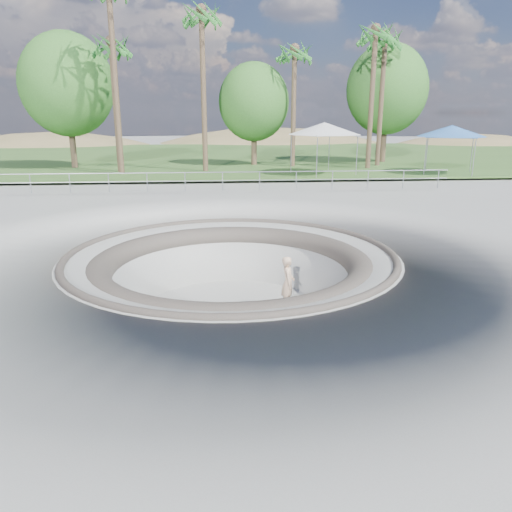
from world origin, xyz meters
The scene contains 17 objects.
ground centered at (0.00, 0.00, 0.00)m, with size 180.00×180.00×0.00m, color #9A9A95.
skate_bowl centered at (0.00, 0.00, -1.83)m, with size 14.00×14.00×4.10m.
grass_strip centered at (0.00, 34.00, 0.22)m, with size 180.00×36.00×0.12m.
distant_hills centered at (3.78, 57.17, -7.02)m, with size 103.20×45.00×28.60m.
safety_railing centered at (0.00, 12.00, 0.69)m, with size 25.00×0.06×1.03m.
skateboard centered at (1.79, -0.08, -1.84)m, with size 0.75×0.24×0.08m.
skater centered at (1.79, -0.08, -0.97)m, with size 0.62×0.41×1.71m, color #DAB08D.
canopy_white centered at (6.85, 18.37, 3.22)m, with size 6.13×6.13×3.35m.
canopy_blue centered at (15.38, 18.00, 3.05)m, with size 5.68×5.68×3.16m.
palm_b centered at (-6.96, 20.95, 8.24)m, with size 2.60×2.60×9.38m.
palm_c centered at (-1.02, 20.78, 10.03)m, with size 2.60×2.60×11.32m.
palm_d centered at (5.60, 23.53, 8.21)m, with size 2.60×2.60×9.35m.
palm_e centered at (10.95, 21.68, 9.24)m, with size 2.60×2.60×10.46m.
palm_f centered at (12.30, 23.58, 9.13)m, with size 2.60×2.60×10.35m.
bushy_tree_left centered at (-10.82, 23.91, 6.16)m, with size 6.69×6.08×9.65m.
bushy_tree_mid centered at (2.76, 24.98, 5.01)m, with size 5.41×4.92×7.80m.
bushy_tree_right centered at (13.67, 26.41, 6.05)m, with size 6.56×5.97×9.47m.
Camera 1 is at (-0.49, -14.90, 4.22)m, focal length 35.00 mm.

